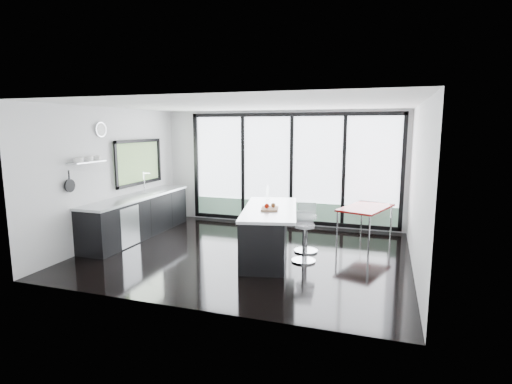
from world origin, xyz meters
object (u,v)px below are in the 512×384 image
(bar_stool_near, at_px, (304,243))
(bar_stool_far, at_px, (306,233))
(island, at_px, (266,231))
(red_table, at_px, (365,224))

(bar_stool_near, xyz_separation_m, bar_stool_far, (-0.07, 0.59, 0.02))
(island, bearing_deg, bar_stool_far, 35.93)
(bar_stool_far, bearing_deg, island, -154.17)
(island, xyz_separation_m, bar_stool_near, (0.74, -0.11, -0.12))
(island, height_order, bar_stool_near, island)
(bar_stool_far, xyz_separation_m, red_table, (1.04, 1.17, 0.00))
(bar_stool_far, bearing_deg, red_table, 38.40)
(island, relative_size, red_table, 1.77)
(bar_stool_near, bearing_deg, bar_stool_far, 85.60)
(bar_stool_near, bearing_deg, red_table, 49.92)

